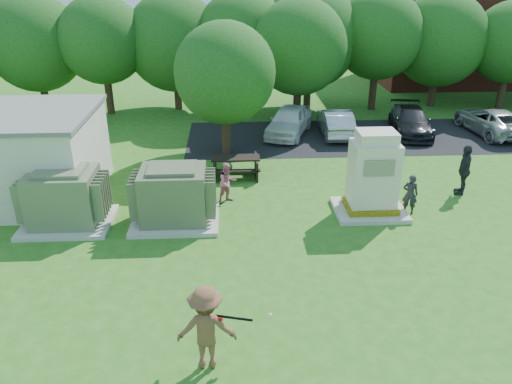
{
  "coord_description": "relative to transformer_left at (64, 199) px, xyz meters",
  "views": [
    {
      "loc": [
        -0.81,
        -11.13,
        8.23
      ],
      "look_at": [
        0.0,
        4.0,
        1.3
      ],
      "focal_mm": 35.0,
      "sensor_mm": 36.0,
      "label": 1
    }
  ],
  "objects": [
    {
      "name": "car_dark",
      "position": [
        15.25,
        9.46,
        -0.3
      ],
      "size": [
        2.56,
        4.82,
        1.33
      ],
      "primitive_type": "imported",
      "rotation": [
        0.0,
        0.0,
        -0.16
      ],
      "color": "black",
      "rests_on": "ground"
    },
    {
      "name": "picnic_table",
      "position": [
        5.88,
        4.01,
        -0.43
      ],
      "size": [
        2.03,
        1.52,
        0.87
      ],
      "color": "black",
      "rests_on": "ground"
    },
    {
      "name": "tree_row",
      "position": [
        8.25,
        14.0,
        3.18
      ],
      "size": [
        41.3,
        13.3,
        7.3
      ],
      "color": "#47301E",
      "rests_on": "ground"
    },
    {
      "name": "transformer_right",
      "position": [
        3.7,
        0.0,
        0.0
      ],
      "size": [
        3.0,
        2.4,
        2.07
      ],
      "color": "beige",
      "rests_on": "ground"
    },
    {
      "name": "person_at_picnic",
      "position": [
        5.54,
        1.53,
        -0.19
      ],
      "size": [
        0.96,
        0.91,
        1.56
      ],
      "primitive_type": "imported",
      "rotation": [
        0.0,
        0.0,
        0.58
      ],
      "color": "#CA6A84",
      "rests_on": "ground"
    },
    {
      "name": "car_white",
      "position": [
        8.78,
        9.59,
        -0.22
      ],
      "size": [
        3.24,
        4.77,
        1.51
      ],
      "primitive_type": "imported",
      "rotation": [
        0.0,
        0.0,
        -0.36
      ],
      "color": "white",
      "rests_on": "ground"
    },
    {
      "name": "ground",
      "position": [
        6.5,
        -4.5,
        -0.97
      ],
      "size": [
        120.0,
        120.0,
        0.0
      ],
      "primitive_type": "plane",
      "color": "#2D6619",
      "rests_on": "ground"
    },
    {
      "name": "generator_cabinet",
      "position": [
        10.68,
        0.36,
        0.37
      ],
      "size": [
        2.52,
        2.06,
        3.07
      ],
      "color": "beige",
      "rests_on": "ground"
    },
    {
      "name": "brick_building",
      "position": [
        24.5,
        22.5,
        3.03
      ],
      "size": [
        15.0,
        8.0,
        8.0
      ],
      "primitive_type": "cube",
      "color": "maroon",
      "rests_on": "ground"
    },
    {
      "name": "person_by_generator",
      "position": [
        12.06,
        0.22,
        -0.22
      ],
      "size": [
        0.63,
        0.51,
        1.49
      ],
      "primitive_type": "imported",
      "rotation": [
        0.0,
        0.0,
        2.82
      ],
      "color": "black",
      "rests_on": "ground"
    },
    {
      "name": "person_walking_right",
      "position": [
        14.7,
        1.79,
        0.03
      ],
      "size": [
        0.86,
        1.27,
        2.0
      ],
      "primitive_type": "imported",
      "rotation": [
        0.0,
        0.0,
        4.36
      ],
      "color": "#27262B",
      "rests_on": "ground"
    },
    {
      "name": "batting_equipment",
      "position": [
        5.73,
        -7.0,
        0.35
      ],
      "size": [
        1.3,
        0.41,
        0.22
      ],
      "color": "black",
      "rests_on": "ground"
    },
    {
      "name": "parking_strip",
      "position": [
        13.5,
        9.0,
        -0.96
      ],
      "size": [
        20.0,
        6.0,
        0.01
      ],
      "primitive_type": "cube",
      "color": "#232326",
      "rests_on": "ground"
    },
    {
      "name": "batter",
      "position": [
        5.07,
        -6.95,
        0.05
      ],
      "size": [
        1.33,
        0.78,
        2.05
      ],
      "primitive_type": "imported",
      "rotation": [
        0.0,
        0.0,
        3.13
      ],
      "color": "brown",
      "rests_on": "ground"
    },
    {
      "name": "car_silver_b",
      "position": [
        19.55,
        9.3,
        -0.29
      ],
      "size": [
        2.62,
        5.03,
        1.35
      ],
      "primitive_type": "imported",
      "rotation": [
        0.0,
        0.0,
        3.22
      ],
      "color": "#B2B2B7",
      "rests_on": "ground"
    },
    {
      "name": "car_silver_a",
      "position": [
        11.23,
        9.47,
        -0.29
      ],
      "size": [
        1.56,
        4.19,
        1.37
      ],
      "primitive_type": "imported",
      "rotation": [
        0.0,
        0.0,
        3.12
      ],
      "color": "#B0B0B5",
      "rests_on": "ground"
    },
    {
      "name": "transformer_left",
      "position": [
        0.0,
        0.0,
        0.0
      ],
      "size": [
        3.0,
        2.4,
        2.07
      ],
      "color": "beige",
      "rests_on": "ground"
    }
  ]
}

